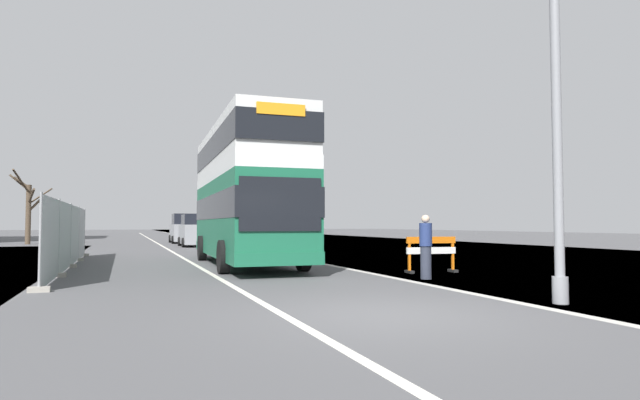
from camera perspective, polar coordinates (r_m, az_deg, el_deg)
ground at (r=9.25m, az=9.92°, el=-12.06°), size 140.00×280.00×0.10m
double_decker_bus at (r=19.28m, az=-8.08°, el=0.83°), size 3.01×10.54×4.94m
lamppost_foreground at (r=11.02m, az=24.26°, el=10.20°), size 0.29×0.70×8.22m
roadworks_barrier at (r=16.41m, az=11.97°, el=-5.37°), size 1.62×0.61×1.09m
construction_site_fence at (r=19.70m, az=-25.49°, el=-3.62°), size 0.44×13.80×2.18m
car_oncoming_near at (r=35.69m, az=-13.40°, el=-3.33°), size 1.93×3.97×2.11m
car_receding_mid at (r=42.24m, az=-14.51°, el=-3.11°), size 2.09×4.18×2.27m
bare_tree_far_verge_near at (r=43.81m, az=-29.09°, el=-0.70°), size 2.98×3.51×5.35m
pedestrian_at_kerb at (r=14.43m, az=11.40°, el=-4.99°), size 0.34×0.34×1.72m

